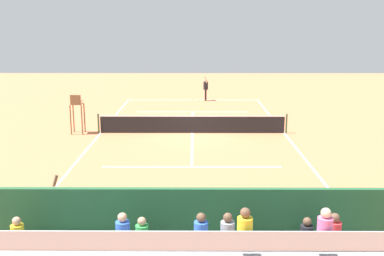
{
  "coord_description": "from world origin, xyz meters",
  "views": [
    {
      "loc": [
        -0.1,
        24.6,
        5.93
      ],
      "look_at": [
        0.0,
        4.0,
        1.2
      ],
      "focal_mm": 43.5,
      "sensor_mm": 36.0,
      "label": 1
    }
  ],
  "objects": [
    {
      "name": "umpire_chair",
      "position": [
        6.2,
        0.13,
        1.31
      ],
      "size": [
        0.67,
        0.67,
        2.14
      ],
      "color": "brown",
      "rests_on": "ground"
    },
    {
      "name": "court_line_markings",
      "position": [
        0.0,
        -0.04,
        0.0
      ],
      "size": [
        10.1,
        22.2,
        0.01
      ],
      "color": "white",
      "rests_on": "ground"
    },
    {
      "name": "tennis_net",
      "position": [
        0.0,
        0.0,
        0.5
      ],
      "size": [
        10.3,
        0.1,
        1.07
      ],
      "color": "black",
      "rests_on": "ground"
    },
    {
      "name": "tennis_player",
      "position": [
        -0.98,
        -10.7,
        1.02
      ],
      "size": [
        0.39,
        0.54,
        1.93
      ],
      "color": "black",
      "rests_on": "ground"
    },
    {
      "name": "bleacher_stand",
      "position": [
        -0.08,
        15.34,
        0.96
      ],
      "size": [
        9.06,
        2.4,
        2.48
      ],
      "color": "#9EA0A5",
      "rests_on": "ground"
    },
    {
      "name": "courtside_bench",
      "position": [
        -2.68,
        13.27,
        0.56
      ],
      "size": [
        1.8,
        0.4,
        0.93
      ],
      "color": "#33383D",
      "rests_on": "ground"
    },
    {
      "name": "tennis_racket",
      "position": [
        -0.21,
        -10.78,
        0.01
      ],
      "size": [
        0.51,
        0.52,
        0.03
      ],
      "color": "black",
      "rests_on": "ground"
    },
    {
      "name": "tennis_ball_near",
      "position": [
        -0.97,
        -10.0,
        0.03
      ],
      "size": [
        0.07,
        0.07,
        0.07
      ],
      "primitive_type": "sphere",
      "color": "#CCDB33",
      "rests_on": "ground"
    },
    {
      "name": "equipment_bag",
      "position": [
        -0.92,
        13.4,
        0.18
      ],
      "size": [
        0.9,
        0.36,
        0.36
      ],
      "primitive_type": "cube",
      "color": "#334C8C",
      "rests_on": "ground"
    },
    {
      "name": "ground_plane",
      "position": [
        0.0,
        0.0,
        0.0
      ],
      "size": [
        60.0,
        60.0,
        0.0
      ],
      "primitive_type": "plane",
      "color": "#CC7047"
    },
    {
      "name": "backdrop_wall",
      "position": [
        0.0,
        14.0,
        1.0
      ],
      "size": [
        18.0,
        0.16,
        2.0
      ],
      "primitive_type": "cube",
      "color": "#235633",
      "rests_on": "ground"
    },
    {
      "name": "line_judge",
      "position": [
        3.62,
        12.99,
        1.02
      ],
      "size": [
        0.44,
        0.56,
        1.93
      ],
      "color": "#232328",
      "rests_on": "ground"
    },
    {
      "name": "tennis_ball_far",
      "position": [
        -0.64,
        -7.2,
        0.03
      ],
      "size": [
        0.07,
        0.07,
        0.07
      ],
      "primitive_type": "sphere",
      "color": "#CCDB33",
      "rests_on": "ground"
    }
  ]
}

